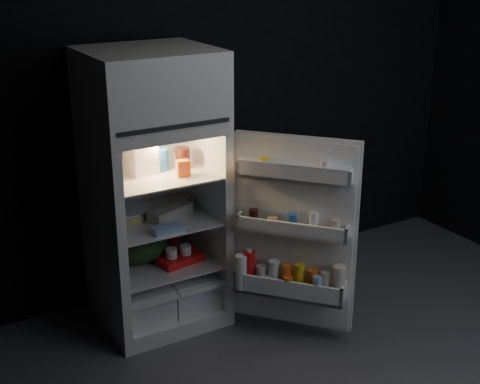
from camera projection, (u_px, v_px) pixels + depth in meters
floor at (375, 383)px, 3.81m from camera, size 4.00×3.40×0.00m
wall_back at (228, 95)px, 4.71m from camera, size 4.00×0.00×2.70m
refrigerator at (152, 181)px, 4.18m from camera, size 0.76×0.71×1.78m
fridge_door at (293, 239)px, 4.04m from camera, size 0.62×0.67×1.22m
milk_jug at (141, 155)px, 4.06m from camera, size 0.18×0.18×0.24m
mayo_jar at (160, 159)px, 4.14m from camera, size 0.11×0.11×0.14m
jam_jar at (183, 158)px, 4.18m from camera, size 0.10×0.10×0.13m
amber_bottle at (105, 156)px, 4.07m from camera, size 0.10×0.10×0.22m
small_carton at (183, 168)px, 4.04m from camera, size 0.09×0.07×0.10m
egg_carton at (170, 212)px, 4.21m from camera, size 0.32×0.20×0.07m
pie at (125, 212)px, 4.25m from camera, size 0.44×0.44×0.04m
flat_package at (168, 229)px, 4.00m from camera, size 0.19×0.10×0.04m
wrapped_pkg at (184, 200)px, 4.43m from camera, size 0.12×0.10×0.05m
produce_bag at (139, 247)px, 4.28m from camera, size 0.43×0.39×0.20m
yogurt_tray at (180, 259)px, 4.29m from camera, size 0.30×0.20×0.05m
small_can_red at (174, 238)px, 4.54m from camera, size 0.08×0.08×0.09m
small_can_silver at (175, 238)px, 4.54m from camera, size 0.08×0.08×0.09m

